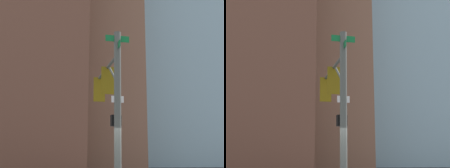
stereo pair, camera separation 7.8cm
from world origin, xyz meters
TOP-DOWN VIEW (x-y plane):
  - signal_pole_assembly at (-1.74, -0.05)m, footprint 5.33×1.09m
  - building_brick_midblock at (-39.57, -1.92)m, footprint 21.62×19.49m
  - building_brick_farside at (-59.31, 8.51)m, footprint 19.62×16.10m

SIDE VIEW (x-z plane):
  - signal_pole_assembly at x=-1.74m, z-range 0.85..6.92m
  - building_brick_midblock at x=-39.57m, z-range 0.00..48.83m
  - building_brick_farside at x=-59.31m, z-range 0.00..49.66m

